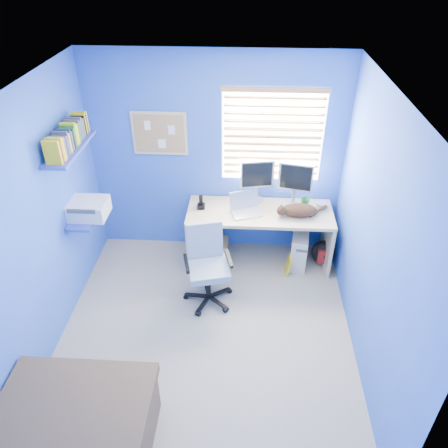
# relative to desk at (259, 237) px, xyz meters

# --- Properties ---
(floor) EXTENTS (3.00, 3.20, 0.00)m
(floor) POSITION_rel_desk_xyz_m (-0.54, -1.26, -0.37)
(floor) COLOR tan
(floor) RESTS_ON ground
(ceiling) EXTENTS (3.00, 3.20, 0.00)m
(ceiling) POSITION_rel_desk_xyz_m (-0.54, -1.26, 2.13)
(ceiling) COLOR white
(ceiling) RESTS_ON wall_back
(wall_back) EXTENTS (3.00, 0.01, 2.50)m
(wall_back) POSITION_rel_desk_xyz_m (-0.54, 0.34, 0.88)
(wall_back) COLOR blue
(wall_back) RESTS_ON ground
(wall_front) EXTENTS (3.00, 0.01, 2.50)m
(wall_front) POSITION_rel_desk_xyz_m (-0.54, -2.86, 0.88)
(wall_front) COLOR blue
(wall_front) RESTS_ON ground
(wall_left) EXTENTS (0.01, 3.20, 2.50)m
(wall_left) POSITION_rel_desk_xyz_m (-2.04, -1.26, 0.88)
(wall_left) COLOR blue
(wall_left) RESTS_ON ground
(wall_right) EXTENTS (0.01, 3.20, 2.50)m
(wall_right) POSITION_rel_desk_xyz_m (0.96, -1.26, 0.88)
(wall_right) COLOR blue
(wall_right) RESTS_ON ground
(desk) EXTENTS (1.72, 0.65, 0.74)m
(desk) POSITION_rel_desk_xyz_m (0.00, 0.00, 0.00)
(desk) COLOR tan
(desk) RESTS_ON floor
(laptop) EXTENTS (0.40, 0.35, 0.22)m
(laptop) POSITION_rel_desk_xyz_m (-0.17, -0.06, 0.48)
(laptop) COLOR silver
(laptop) RESTS_ON desk
(monitor_left) EXTENTS (0.42, 0.19, 0.54)m
(monitor_left) POSITION_rel_desk_xyz_m (-0.05, 0.24, 0.64)
(monitor_left) COLOR silver
(monitor_left) RESTS_ON desk
(monitor_right) EXTENTS (0.42, 0.20, 0.54)m
(monitor_right) POSITION_rel_desk_xyz_m (0.40, 0.20, 0.64)
(monitor_right) COLOR silver
(monitor_right) RESTS_ON desk
(phone) EXTENTS (0.10, 0.12, 0.17)m
(phone) POSITION_rel_desk_xyz_m (-0.70, 0.04, 0.45)
(phone) COLOR black
(phone) RESTS_ON desk
(mug) EXTENTS (0.10, 0.09, 0.10)m
(mug) POSITION_rel_desk_xyz_m (0.54, 0.15, 0.42)
(mug) COLOR #237832
(mug) RESTS_ON desk
(cd_spindle) EXTENTS (0.13, 0.13, 0.07)m
(cd_spindle) POSITION_rel_desk_xyz_m (0.73, 0.12, 0.41)
(cd_spindle) COLOR silver
(cd_spindle) RESTS_ON desk
(cat) EXTENTS (0.44, 0.29, 0.15)m
(cat) POSITION_rel_desk_xyz_m (0.45, -0.06, 0.44)
(cat) COLOR black
(cat) RESTS_ON desk
(tower_pc) EXTENTS (0.25, 0.46, 0.45)m
(tower_pc) POSITION_rel_desk_xyz_m (0.51, -0.02, -0.14)
(tower_pc) COLOR beige
(tower_pc) RESTS_ON floor
(drawer_boxes) EXTENTS (0.35, 0.28, 0.27)m
(drawer_boxes) POSITION_rel_desk_xyz_m (-0.56, 0.00, -0.23)
(drawer_boxes) COLOR tan
(drawer_boxes) RESTS_ON floor
(yellow_book) EXTENTS (0.03, 0.17, 0.24)m
(yellow_book) POSITION_rel_desk_xyz_m (0.37, -0.22, -0.25)
(yellow_book) COLOR yellow
(yellow_book) RESTS_ON floor
(backpack) EXTENTS (0.30, 0.24, 0.33)m
(backpack) POSITION_rel_desk_xyz_m (0.81, -0.00, -0.20)
(backpack) COLOR black
(backpack) RESTS_ON floor
(bed_corner) EXTENTS (1.13, 0.80, 0.54)m
(bed_corner) POSITION_rel_desk_xyz_m (-1.43, -2.49, -0.10)
(bed_corner) COLOR brown
(bed_corner) RESTS_ON floor
(office_chair) EXTENTS (0.64, 0.64, 0.91)m
(office_chair) POSITION_rel_desk_xyz_m (-0.57, -0.71, -0.03)
(office_chair) COLOR black
(office_chair) RESTS_ON floor
(window_blinds) EXTENTS (1.15, 0.05, 1.10)m
(window_blinds) POSITION_rel_desk_xyz_m (0.11, 0.31, 1.18)
(window_blinds) COLOR white
(window_blinds) RESTS_ON ground
(corkboard) EXTENTS (0.64, 0.02, 0.52)m
(corkboard) POSITION_rel_desk_xyz_m (-1.19, 0.33, 1.18)
(corkboard) COLOR tan
(corkboard) RESTS_ON ground
(wall_shelves) EXTENTS (0.42, 0.90, 1.05)m
(wall_shelves) POSITION_rel_desk_xyz_m (-1.89, -0.51, 1.06)
(wall_shelves) COLOR #3040B4
(wall_shelves) RESTS_ON ground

